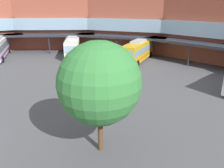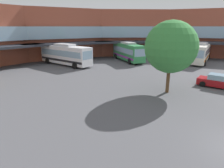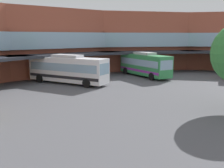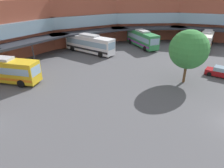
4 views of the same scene
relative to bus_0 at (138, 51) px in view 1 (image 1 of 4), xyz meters
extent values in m
cube|color=#9E4C38|center=(7.76, 10.02, 3.39)|extent=(18.52, 6.00, 10.53)
cube|color=#8CADC6|center=(7.76, 9.42, 3.74)|extent=(16.67, 6.24, 2.46)
cube|color=#282B33|center=(7.76, 5.02, 1.64)|extent=(18.52, 4.00, 0.40)
cylinder|color=#2D2D33|center=(7.76, 3.42, -0.12)|extent=(0.20, 0.20, 3.51)
cube|color=#9E4C38|center=(-8.57, 6.48, 3.39)|extent=(19.34, 13.14, 10.53)
cube|color=#8CADC6|center=(-8.33, 5.93, 3.74)|extent=(17.76, 12.59, 2.46)
cube|color=#282B33|center=(-6.50, 1.93, 1.64)|extent=(18.52, 11.32, 0.40)
cylinder|color=#2D2D33|center=(-5.84, 0.47, -0.12)|extent=(0.20, 0.20, 3.51)
cube|color=#9E4C38|center=(-21.97, -3.52, 3.39)|extent=(16.68, 17.91, 10.53)
cube|color=#8CADC6|center=(-21.51, -3.91, 3.74)|extent=(15.65, 16.67, 2.46)
cube|color=#282B33|center=(-18.19, -6.80, 1.64)|extent=(15.18, 16.60, 0.40)
cylinder|color=#2D2D33|center=(-16.99, -7.85, -0.12)|extent=(0.20, 0.20, 3.51)
cube|color=gold|center=(-0.01, 0.01, -0.03)|extent=(6.48, 11.45, 2.99)
cube|color=#8CADC6|center=(-0.01, 0.01, 0.33)|extent=(6.27, 10.83, 0.96)
cube|color=orange|center=(-0.01, 0.01, -0.86)|extent=(6.42, 11.25, 0.36)
cube|color=#8CADC6|center=(2.09, -5.21, 0.33)|extent=(2.03, 0.91, 1.32)
cube|color=#B2B2B7|center=(-0.01, 0.01, 1.65)|extent=(3.10, 4.43, 0.36)
cylinder|color=black|center=(2.56, -3.12, -1.32)|extent=(0.69, 1.13, 1.10)
cylinder|color=black|center=(0.30, -4.02, -1.32)|extent=(0.69, 1.13, 1.10)
cylinder|color=black|center=(-0.32, 4.05, -1.32)|extent=(0.69, 1.13, 1.10)
cylinder|color=black|center=(-2.57, 3.15, -1.32)|extent=(0.69, 1.13, 1.10)
cylinder|color=black|center=(-15.61, -17.63, -1.32)|extent=(1.12, 0.77, 1.10)
cylinder|color=black|center=(-23.09, -13.78, -1.32)|extent=(1.12, 0.77, 1.10)
cube|color=silver|center=(-11.49, -5.85, -0.04)|extent=(10.00, 8.39, 2.97)
cube|color=#8CADC6|center=(-11.49, -5.85, 0.32)|extent=(9.52, 8.05, 0.95)
cube|color=orange|center=(-11.49, -5.85, -0.87)|extent=(9.84, 8.28, 0.36)
cube|color=#8CADC6|center=(-7.28, -9.02, 0.32)|extent=(1.41, 1.82, 1.31)
cube|color=#B2B2B7|center=(-11.49, -5.85, 1.63)|extent=(4.11, 3.69, 0.36)
cylinder|color=black|center=(-7.86, -7.04, -1.32)|extent=(1.06, 0.90, 1.10)
cylinder|color=black|center=(-9.35, -9.02, -1.32)|extent=(1.06, 0.90, 1.10)
cylinder|color=black|center=(-13.64, -2.68, -1.32)|extent=(1.06, 0.90, 1.10)
cylinder|color=black|center=(-15.13, -4.66, -1.32)|extent=(1.06, 0.90, 1.10)
cylinder|color=brown|center=(14.89, -21.69, -0.17)|extent=(0.36, 0.36, 3.40)
sphere|color=#38843D|center=(14.89, -21.69, 2.99)|extent=(5.31, 5.31, 5.31)
camera|label=1|loc=(24.90, -30.19, 7.58)|focal=35.93mm
camera|label=2|loc=(-4.32, -28.86, 5.00)|focal=30.67mm
camera|label=3|loc=(-8.83, -22.28, 4.37)|focal=41.40mm
camera|label=4|loc=(-12.80, -28.46, 10.48)|focal=32.23mm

